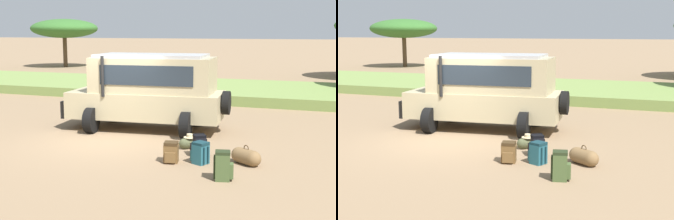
{
  "view_description": "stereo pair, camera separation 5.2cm",
  "coord_description": "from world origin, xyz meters",
  "views": [
    {
      "loc": [
        6.19,
        -11.87,
        3.19
      ],
      "look_at": [
        1.78,
        0.14,
        1.0
      ],
      "focal_mm": 50.0,
      "sensor_mm": 36.0,
      "label": 1
    },
    {
      "loc": [
        6.24,
        -11.85,
        3.19
      ],
      "look_at": [
        1.78,
        0.14,
        1.0
      ],
      "focal_mm": 50.0,
      "sensor_mm": 36.0,
      "label": 2
    }
  ],
  "objects": [
    {
      "name": "backpack_near_rear_wheel",
      "position": [
        2.46,
        -1.47,
        0.25
      ],
      "size": [
        0.4,
        0.46,
        0.51
      ],
      "color": "brown",
      "rests_on": "ground_plane"
    },
    {
      "name": "acacia_tree_far_left",
      "position": [
        -16.4,
        23.6,
        3.32
      ],
      "size": [
        5.82,
        5.58,
        4.14
      ],
      "color": "brown",
      "rests_on": "ground_plane"
    },
    {
      "name": "backpack_cluster_center",
      "position": [
        2.92,
        -0.65,
        0.27
      ],
      "size": [
        0.45,
        0.42,
        0.55
      ],
      "color": "black",
      "rests_on": "ground_plane"
    },
    {
      "name": "grass_bank",
      "position": [
        0.0,
        10.88,
        0.22
      ],
      "size": [
        120.0,
        7.0,
        0.44
      ],
      "color": "olive",
      "rests_on": "ground_plane"
    },
    {
      "name": "backpack_beside_front_wheel",
      "position": [
        3.16,
        -1.33,
        0.26
      ],
      "size": [
        0.47,
        0.42,
        0.54
      ],
      "color": "#235B6B",
      "rests_on": "ground_plane"
    },
    {
      "name": "duffel_bag_low_black_case",
      "position": [
        2.53,
        0.08,
        0.15
      ],
      "size": [
        0.67,
        0.67,
        0.4
      ],
      "color": "#4C5133",
      "rests_on": "ground_plane"
    },
    {
      "name": "safari_vehicle",
      "position": [
        0.5,
        1.92,
        1.29
      ],
      "size": [
        5.44,
        3.06,
        2.44
      ],
      "color": "tan",
      "rests_on": "ground_plane"
    },
    {
      "name": "duffel_bag_soft_canvas",
      "position": [
        4.21,
        -1.01,
        0.19
      ],
      "size": [
        0.77,
        0.63,
        0.48
      ],
      "color": "brown",
      "rests_on": "ground_plane"
    },
    {
      "name": "ground_plane",
      "position": [
        0.0,
        0.0,
        0.0
      ],
      "size": [
        320.0,
        320.0,
        0.0
      ],
      "primitive_type": "plane",
      "color": "#8C7051"
    },
    {
      "name": "backpack_outermost",
      "position": [
        3.97,
        -2.38,
        0.31
      ],
      "size": [
        0.46,
        0.36,
        0.65
      ],
      "color": "#42562D",
      "rests_on": "ground_plane"
    }
  ]
}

